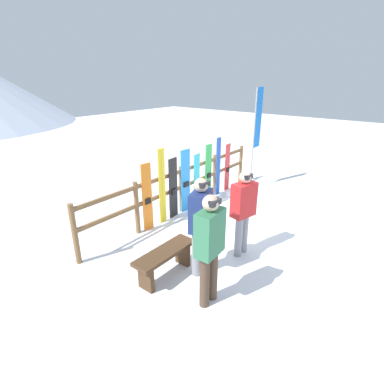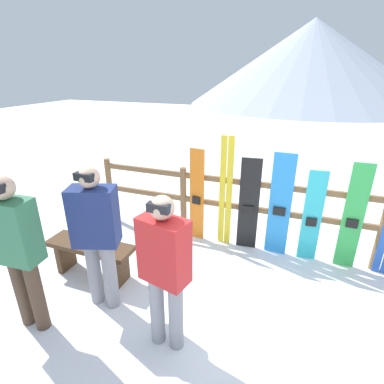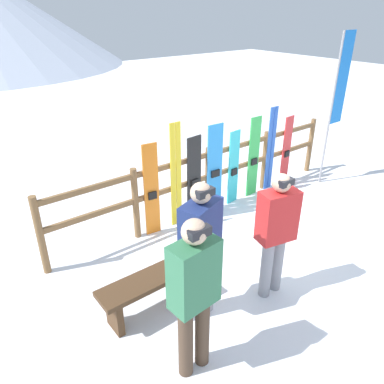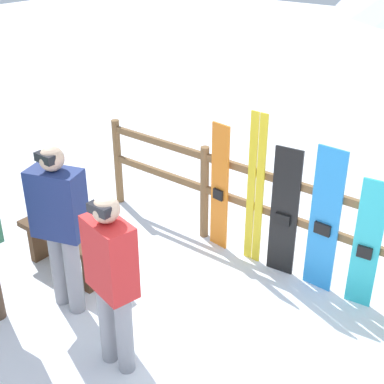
# 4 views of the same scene
# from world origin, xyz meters

# --- Properties ---
(ground_plane) EXTENTS (40.00, 40.00, 0.00)m
(ground_plane) POSITION_xyz_m (0.00, 0.00, 0.00)
(ground_plane) COLOR white
(fence) EXTENTS (5.77, 0.10, 1.15)m
(fence) POSITION_xyz_m (0.00, 1.69, 0.69)
(fence) COLOR brown
(fence) RESTS_ON ground
(bench) EXTENTS (1.17, 0.36, 0.49)m
(bench) POSITION_xyz_m (-2.13, 0.21, 0.35)
(bench) COLOR #4C331E
(bench) RESTS_ON ground
(person_plaid_green) EXTENTS (0.46, 0.28, 1.71)m
(person_plaid_green) POSITION_xyz_m (-2.18, -0.71, 0.99)
(person_plaid_green) COLOR #4C3828
(person_plaid_green) RESTS_ON ground
(person_red) EXTENTS (0.49, 0.34, 1.62)m
(person_red) POSITION_xyz_m (-0.74, -0.42, 0.93)
(person_red) COLOR gray
(person_red) RESTS_ON ground
(person_navy) EXTENTS (0.54, 0.41, 1.69)m
(person_navy) POSITION_xyz_m (-1.67, -0.16, 0.97)
(person_navy) COLOR gray
(person_navy) RESTS_ON ground
(snowboard_orange) EXTENTS (0.24, 0.08, 1.49)m
(snowboard_orange) POSITION_xyz_m (-1.16, 1.63, 0.74)
(snowboard_orange) COLOR orange
(snowboard_orange) RESTS_ON ground
(ski_pair_yellow) EXTENTS (0.20, 0.02, 1.72)m
(ski_pair_yellow) POSITION_xyz_m (-0.71, 1.63, 0.86)
(ski_pair_yellow) COLOR yellow
(ski_pair_yellow) RESTS_ON ground
(snowboard_black_stripe) EXTENTS (0.30, 0.08, 1.43)m
(snowboard_black_stripe) POSITION_xyz_m (-0.35, 1.63, 0.71)
(snowboard_black_stripe) COLOR black
(snowboard_black_stripe) RESTS_ON ground
(snowboard_blue) EXTENTS (0.31, 0.06, 1.55)m
(snowboard_blue) POSITION_xyz_m (0.09, 1.63, 0.77)
(snowboard_blue) COLOR #288CE0
(snowboard_blue) RESTS_ON ground
(snowboard_cyan) EXTENTS (0.25, 0.08, 1.35)m
(snowboard_cyan) POSITION_xyz_m (0.54, 1.63, 0.67)
(snowboard_cyan) COLOR #2DBFCC
(snowboard_cyan) RESTS_ON ground
(snowboard_green) EXTENTS (0.26, 0.06, 1.51)m
(snowboard_green) POSITION_xyz_m (1.04, 1.63, 0.75)
(snowboard_green) COLOR green
(snowboard_green) RESTS_ON ground
(ski_pair_blue) EXTENTS (0.19, 0.02, 1.62)m
(ski_pair_blue) POSITION_xyz_m (1.49, 1.63, 0.81)
(ski_pair_blue) COLOR blue
(ski_pair_blue) RESTS_ON ground
(snowboard_red) EXTENTS (0.25, 0.07, 1.36)m
(snowboard_red) POSITION_xyz_m (1.97, 1.63, 0.68)
(snowboard_red) COLOR red
(snowboard_red) RESTS_ON ground
(rental_flag) EXTENTS (0.40, 0.04, 2.86)m
(rental_flag) POSITION_xyz_m (2.67, 1.16, 1.80)
(rental_flag) COLOR #99999E
(rental_flag) RESTS_ON ground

